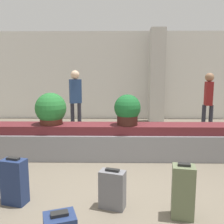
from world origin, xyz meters
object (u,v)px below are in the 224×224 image
(pillar, at_px, (157,76))
(suitcase_3, at_px, (112,189))
(traveler_0, at_px, (208,98))
(potted_plant_1, at_px, (127,110))
(traveler_1, at_px, (76,95))
(suitcase_4, at_px, (14,181))
(potted_plant_0, at_px, (51,110))
(suitcase_1, at_px, (183,192))

(pillar, distance_m, suitcase_3, 6.11)
(traveler_0, bearing_deg, suitcase_3, 154.87)
(potted_plant_1, relative_size, traveler_1, 0.34)
(suitcase_3, xyz_separation_m, traveler_1, (-1.11, 4.11, 0.83))
(traveler_1, bearing_deg, suitcase_4, -115.65)
(suitcase_3, xyz_separation_m, potted_plant_1, (0.27, 1.91, 0.73))
(pillar, height_order, suitcase_4, pillar)
(suitcase_3, relative_size, potted_plant_0, 0.81)
(suitcase_1, distance_m, traveler_1, 4.79)
(suitcase_3, bearing_deg, suitcase_4, -166.58)
(suitcase_1, xyz_separation_m, traveler_1, (-1.94, 4.31, 0.75))
(pillar, xyz_separation_m, suitcase_3, (-1.45, -5.78, -1.35))
(potted_plant_0, height_order, traveler_1, traveler_1)
(suitcase_4, bearing_deg, potted_plant_0, 103.88)
(suitcase_3, height_order, potted_plant_0, potted_plant_0)
(potted_plant_1, xyz_separation_m, traveler_0, (2.33, 2.06, 0.04))
(potted_plant_0, bearing_deg, pillar, 54.44)
(traveler_1, bearing_deg, potted_plant_0, -117.45)
(pillar, distance_m, suitcase_1, 6.14)
(pillar, relative_size, traveler_1, 1.80)
(suitcase_1, xyz_separation_m, traveler_0, (1.77, 4.17, 0.70))
(potted_plant_1, bearing_deg, traveler_0, 41.50)
(suitcase_1, xyz_separation_m, potted_plant_0, (-2.10, 2.17, 0.65))
(traveler_0, bearing_deg, suitcase_4, 143.14)
(potted_plant_1, height_order, traveler_0, traveler_0)
(suitcase_3, distance_m, traveler_0, 4.81)
(pillar, distance_m, traveler_1, 3.10)
(potted_plant_0, distance_m, potted_plant_1, 1.54)
(pillar, bearing_deg, suitcase_1, -95.94)
(potted_plant_0, bearing_deg, traveler_0, 27.31)
(pillar, bearing_deg, suitcase_3, -104.10)
(suitcase_1, height_order, traveler_0, traveler_0)
(suitcase_1, xyz_separation_m, suitcase_4, (-2.10, 0.29, -0.02))
(suitcase_4, xyz_separation_m, traveler_0, (3.88, 3.88, 0.72))
(traveler_0, bearing_deg, pillar, 40.59)
(suitcase_1, relative_size, traveler_1, 0.38)
(pillar, height_order, traveler_0, pillar)
(suitcase_4, bearing_deg, traveler_1, 101.83)
(traveler_1, bearing_deg, suitcase_3, -98.21)
(suitcase_4, distance_m, traveler_0, 5.53)
(suitcase_4, distance_m, potted_plant_0, 2.00)
(potted_plant_0, bearing_deg, suitcase_1, -46.03)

